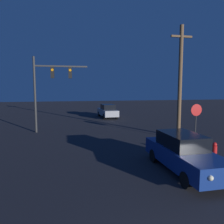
{
  "coord_description": "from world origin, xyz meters",
  "views": [
    {
      "loc": [
        -2.8,
        -1.9,
        3.56
      ],
      "look_at": [
        0.0,
        11.38,
        2.09
      ],
      "focal_mm": 35.0,
      "sensor_mm": 36.0,
      "label": 1
    }
  ],
  "objects_px": {
    "car_far": "(107,111)",
    "utility_pole": "(180,80)",
    "traffic_signal_mast": "(48,83)",
    "stop_sign": "(196,115)",
    "car_near": "(183,153)",
    "fire_hydrant": "(214,152)"
  },
  "relations": [
    {
      "from": "car_far",
      "to": "stop_sign",
      "type": "height_order",
      "value": "stop_sign"
    },
    {
      "from": "stop_sign",
      "to": "fire_hydrant",
      "type": "height_order",
      "value": "stop_sign"
    },
    {
      "from": "car_far",
      "to": "stop_sign",
      "type": "bearing_deg",
      "value": -78.54
    },
    {
      "from": "stop_sign",
      "to": "traffic_signal_mast",
      "type": "bearing_deg",
      "value": 150.21
    },
    {
      "from": "car_near",
      "to": "fire_hydrant",
      "type": "xyz_separation_m",
      "value": [
        2.23,
        0.94,
        -0.35
      ]
    },
    {
      "from": "traffic_signal_mast",
      "to": "fire_hydrant",
      "type": "relative_size",
      "value": 6.52
    },
    {
      "from": "car_far",
      "to": "stop_sign",
      "type": "distance_m",
      "value": 13.79
    },
    {
      "from": "car_near",
      "to": "traffic_signal_mast",
      "type": "relative_size",
      "value": 0.79
    },
    {
      "from": "car_near",
      "to": "utility_pole",
      "type": "xyz_separation_m",
      "value": [
        3.26,
        6.33,
        3.35
      ]
    },
    {
      "from": "car_near",
      "to": "utility_pole",
      "type": "bearing_deg",
      "value": -117.59
    },
    {
      "from": "car_near",
      "to": "stop_sign",
      "type": "relative_size",
      "value": 1.89
    },
    {
      "from": "car_far",
      "to": "traffic_signal_mast",
      "type": "height_order",
      "value": "traffic_signal_mast"
    },
    {
      "from": "car_near",
      "to": "stop_sign",
      "type": "height_order",
      "value": "stop_sign"
    },
    {
      "from": "car_far",
      "to": "utility_pole",
      "type": "distance_m",
      "value": 12.42
    },
    {
      "from": "utility_pole",
      "to": "fire_hydrant",
      "type": "distance_m",
      "value": 6.62
    },
    {
      "from": "traffic_signal_mast",
      "to": "stop_sign",
      "type": "bearing_deg",
      "value": -29.79
    },
    {
      "from": "car_near",
      "to": "traffic_signal_mast",
      "type": "xyz_separation_m",
      "value": [
        -6.22,
        10.1,
        3.21
      ]
    },
    {
      "from": "traffic_signal_mast",
      "to": "car_far",
      "type": "bearing_deg",
      "value": 50.92
    },
    {
      "from": "traffic_signal_mast",
      "to": "stop_sign",
      "type": "distance_m",
      "value": 11.42
    },
    {
      "from": "car_near",
      "to": "utility_pole",
      "type": "relative_size",
      "value": 0.6
    },
    {
      "from": "traffic_signal_mast",
      "to": "fire_hydrant",
      "type": "height_order",
      "value": "traffic_signal_mast"
    },
    {
      "from": "traffic_signal_mast",
      "to": "utility_pole",
      "type": "xyz_separation_m",
      "value": [
        9.48,
        -3.77,
        0.14
      ]
    }
  ]
}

